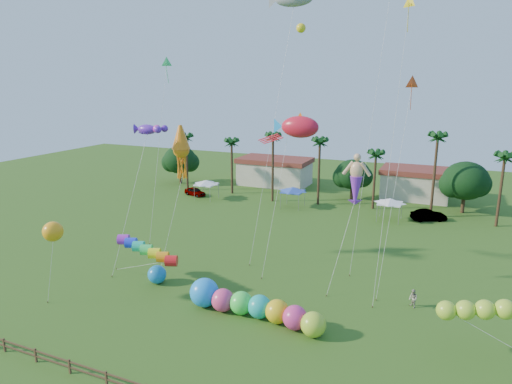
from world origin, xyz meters
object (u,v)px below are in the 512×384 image
at_px(car_a, 195,192).
at_px(car_b, 429,215).
at_px(caterpillar_inflatable, 250,305).
at_px(blue_ball, 157,274).
at_px(spectator_b, 413,299).

relative_size(car_a, car_b, 0.86).
distance_m(caterpillar_inflatable, blue_ball, 10.70).
distance_m(car_b, spectator_b, 25.97).
xyz_separation_m(spectator_b, caterpillar_inflatable, (-11.65, -6.90, 0.23)).
bearing_deg(car_b, blue_ball, 118.07).
xyz_separation_m(car_a, blue_ball, (13.98, -29.77, 0.20)).
height_order(car_b, caterpillar_inflatable, caterpillar_inflatable).
bearing_deg(car_b, car_a, 64.80).
height_order(spectator_b, caterpillar_inflatable, caterpillar_inflatable).
distance_m(car_a, blue_ball, 32.89).
bearing_deg(blue_ball, car_a, 115.15).
height_order(car_a, blue_ball, blue_ball).
height_order(car_b, spectator_b, spectator_b).
xyz_separation_m(car_b, blue_ball, (-21.71, -30.66, 0.12)).
height_order(car_a, car_b, car_b).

